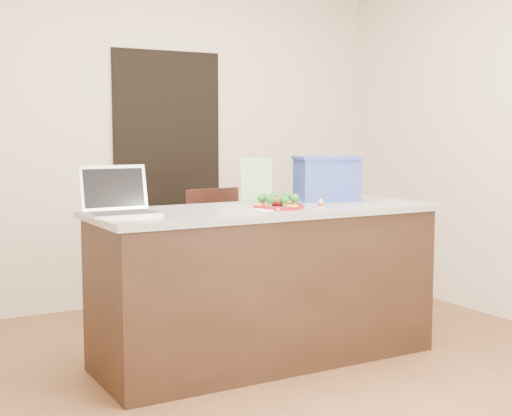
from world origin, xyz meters
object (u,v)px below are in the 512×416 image
island (266,284)px  blue_box (327,178)px  plate (279,206)px  laptop (118,201)px  chair (220,250)px  yogurt_bottle (321,203)px  napkin (265,209)px

island → blue_box: 0.83m
island → plate: bearing=-70.5°
laptop → chair: laptop is taller
plate → yogurt_bottle: bearing=-27.8°
chair → blue_box: bearing=-62.2°
laptop → island: bearing=-3.2°
laptop → napkin: bearing=-12.5°
chair → laptop: bearing=-154.0°
island → yogurt_bottle: (0.25, -0.20, 0.48)m
yogurt_bottle → blue_box: (0.30, 0.36, 0.12)m
yogurt_bottle → chair: size_ratio=0.06×
island → plate: plate is taller
napkin → yogurt_bottle: size_ratio=2.34×
yogurt_bottle → laptop: laptop is taller
napkin → laptop: 0.82m
island → laptop: 1.03m
island → blue_box: blue_box is taller
napkin → island: bearing=59.0°
plate → yogurt_bottle: yogurt_bottle is taller
plate → laptop: (-0.91, 0.14, 0.06)m
yogurt_bottle → chair: (-0.18, 0.96, -0.40)m
blue_box → plate: bearing=-138.7°
plate → blue_box: 0.59m
chair → napkin: bearing=-110.2°
plate → chair: bearing=87.2°
napkin → blue_box: blue_box is taller
napkin → blue_box: (0.62, 0.29, 0.14)m
laptop → chair: size_ratio=0.38×
island → yogurt_bottle: yogurt_bottle is taller
island → yogurt_bottle: 0.58m
yogurt_bottle → chair: bearing=100.4°
napkin → chair: size_ratio=0.15×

